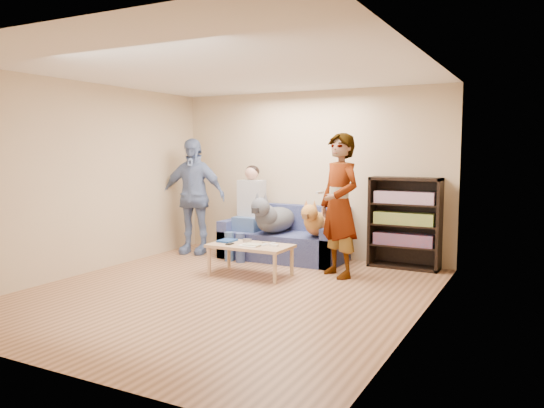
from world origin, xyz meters
The scene contains 27 objects.
ground centered at (0.00, 0.00, 0.00)m, with size 5.00×5.00×0.00m, color brown.
ceiling centered at (0.00, 0.00, 2.60)m, with size 5.00×5.00×0.00m, color white.
wall_back centered at (0.00, 2.50, 1.30)m, with size 4.50×4.50×0.00m, color tan.
wall_front centered at (0.00, -2.50, 1.30)m, with size 4.50×4.50×0.00m, color tan.
wall_left centered at (-2.25, 0.00, 1.30)m, with size 5.00×5.00×0.00m, color tan.
wall_right centered at (2.25, 0.00, 1.30)m, with size 5.00×5.00×0.00m, color tan.
blanket centered at (0.50, 1.94, 0.50)m, with size 0.42×0.36×0.15m, color #ADADB2.
person_standing_right centered at (0.90, 1.41, 0.95)m, with size 0.70×0.46×1.91m, color gray.
person_standing_left centered at (-1.78, 1.82, 0.94)m, with size 1.10×0.46×1.87m, color #7786BF.
held_controller centered at (0.70, 1.21, 1.13)m, with size 0.04×0.13×0.03m, color silver.
notebook_blue centered at (-0.58, 0.96, 0.43)m, with size 0.20×0.26×0.03m, color navy.
papers centered at (-0.13, 0.81, 0.43)m, with size 0.26×0.20×0.01m, color white.
magazine centered at (-0.10, 0.83, 0.44)m, with size 0.22×0.17×0.01m, color #AFAB8C.
camera_silver centered at (-0.30, 1.03, 0.45)m, with size 0.11×0.06×0.05m, color #B5B5B9.
controller_a centered at (0.10, 1.01, 0.43)m, with size 0.04×0.13×0.03m, color white.
controller_b centered at (0.18, 0.93, 0.43)m, with size 0.09×0.06×0.03m, color white.
headphone_cup_a centered at (0.02, 0.89, 0.43)m, with size 0.07×0.07×0.02m, color white.
headphone_cup_b centered at (0.02, 0.97, 0.43)m, with size 0.07×0.07×0.02m, color white.
pen_orange centered at (-0.20, 0.75, 0.42)m, with size 0.01×0.01×0.14m, color #C1831B.
pen_black centered at (-0.06, 1.09, 0.42)m, with size 0.01×0.01×0.14m, color black.
wallet centered at (-0.43, 0.79, 0.43)m, with size 0.07×0.12×0.01m, color black.
sofa centered at (-0.25, 2.10, 0.28)m, with size 1.90×0.85×0.82m.
person_seated centered at (-0.82, 1.97, 0.77)m, with size 0.40×0.73×1.47m.
dog_gray centered at (-0.35, 1.90, 0.66)m, with size 0.45×1.27×0.65m.
dog_tan centered at (0.39, 1.96, 0.63)m, with size 0.39×1.16×0.57m.
coffee_table centered at (-0.18, 0.91, 0.37)m, with size 1.10×0.60×0.42m.
bookshelf centered at (1.55, 2.33, 0.68)m, with size 1.00×0.34×1.30m.
Camera 1 is at (3.34, -5.18, 1.70)m, focal length 35.00 mm.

